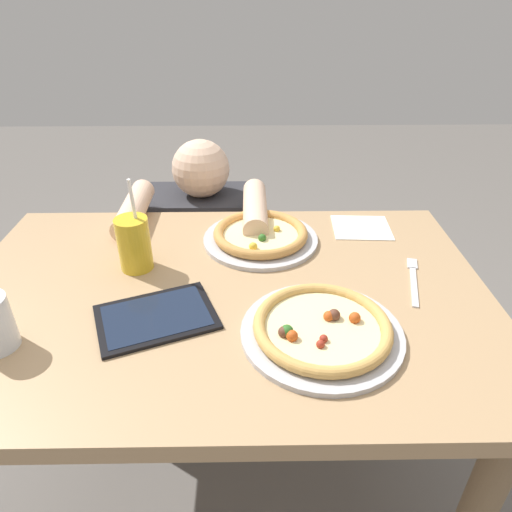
{
  "coord_description": "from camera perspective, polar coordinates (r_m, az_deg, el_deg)",
  "views": [
    {
      "loc": [
        0.06,
        -0.85,
        1.37
      ],
      "look_at": [
        0.08,
        0.1,
        0.78
      ],
      "focal_mm": 32.18,
      "sensor_mm": 36.0,
      "label": 1
    }
  ],
  "objects": [
    {
      "name": "dining_table",
      "position": [
        1.13,
        -3.93,
        -9.12
      ],
      "size": [
        1.22,
        0.81,
        0.75
      ],
      "color": "tan",
      "rests_on": "ground"
    },
    {
      "name": "fork",
      "position": [
        1.15,
        18.97,
        -2.68
      ],
      "size": [
        0.07,
        0.2,
        0.0
      ],
      "color": "silver",
      "rests_on": "dining_table"
    },
    {
      "name": "diner_seated",
      "position": [
        1.73,
        -6.05,
        -2.15
      ],
      "size": [
        0.42,
        0.53,
        0.92
      ],
      "color": "#333847",
      "rests_on": "ground"
    },
    {
      "name": "tablet",
      "position": [
        0.99,
        -12.3,
        -7.41
      ],
      "size": [
        0.29,
        0.25,
        0.01
      ],
      "color": "black",
      "rests_on": "dining_table"
    },
    {
      "name": "drink_cup_colored",
      "position": [
        1.13,
        -14.91,
        1.5
      ],
      "size": [
        0.08,
        0.08,
        0.23
      ],
      "color": "gold",
      "rests_on": "dining_table"
    },
    {
      "name": "ground_plane",
      "position": [
        1.61,
        -3.03,
        -26.42
      ],
      "size": [
        8.0,
        8.0,
        0.0
      ],
      "primitive_type": "plane",
      "color": "#66605B"
    },
    {
      "name": "paper_napkin",
      "position": [
        1.34,
        12.95,
        3.47
      ],
      "size": [
        0.17,
        0.15,
        0.0
      ],
      "primitive_type": "cube",
      "rotation": [
        0.0,
        0.0,
        -0.05
      ],
      "color": "white",
      "rests_on": "dining_table"
    },
    {
      "name": "pizza_near",
      "position": [
        0.93,
        8.18,
        -8.93
      ],
      "size": [
        0.32,
        0.32,
        0.04
      ],
      "color": "#B7B7BC",
      "rests_on": "dining_table"
    },
    {
      "name": "pizza_far",
      "position": [
        1.23,
        0.56,
        2.57
      ],
      "size": [
        0.31,
        0.31,
        0.04
      ],
      "color": "#B7B7BC",
      "rests_on": "dining_table"
    }
  ]
}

